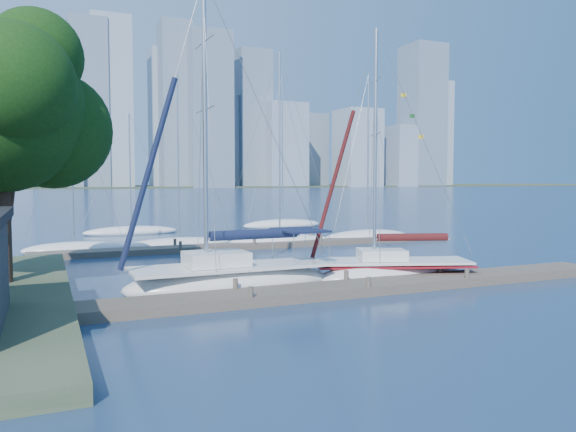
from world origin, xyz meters
name	(u,v)px	position (x,y,z in m)	size (l,w,h in m)	color
ground	(357,293)	(0.00, 0.00, 0.00)	(700.00, 700.00, 0.00)	navy
near_dock	(357,288)	(0.00, 0.00, 0.20)	(26.00, 2.00, 0.40)	#4A4136
far_dock	(264,245)	(2.00, 16.00, 0.18)	(30.00, 1.80, 0.36)	#4A4136
far_shore	(68,188)	(0.00, 320.00, 0.00)	(800.00, 100.00, 1.50)	#38472D
tree	(0,105)	(-13.38, 5.47, 7.69)	(9.03, 8.22, 11.58)	black
sailboat_navy	(231,267)	(-4.64, 2.65, 1.00)	(9.12, 3.10, 13.54)	white
sailboat_maroon	(392,258)	(3.19, 2.14, 0.99)	(8.10, 4.95, 12.17)	white
bg_boat_0	(74,249)	(-10.17, 18.65, 0.23)	(6.63, 4.24, 10.49)	white
bg_boat_1	(179,243)	(-3.27, 18.85, 0.23)	(7.50, 2.92, 12.29)	white
bg_boat_2	(280,241)	(3.60, 17.03, 0.26)	(8.38, 4.62, 14.03)	white
bg_boat_4	(367,236)	(11.03, 17.22, 0.28)	(7.73, 4.54, 13.12)	white
bg_boat_6	(131,231)	(-5.10, 29.39, 0.22)	(7.96, 2.13, 10.62)	white
bg_boat_7	(282,224)	(9.56, 30.66, 0.29)	(8.45, 4.33, 15.14)	white
skyline	(107,119)	(18.86, 290.45, 36.17)	(502.80, 51.31, 119.73)	slate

